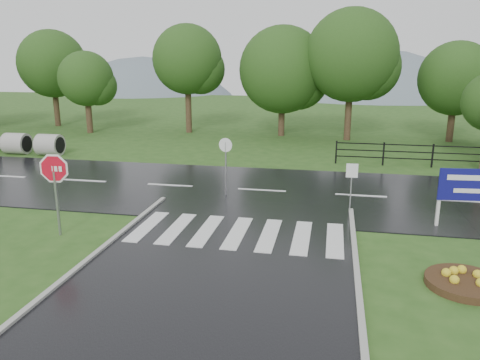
# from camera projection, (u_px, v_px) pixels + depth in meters

# --- Properties ---
(ground) EXTENTS (120.00, 120.00, 0.00)m
(ground) POSITION_uv_depth(u_px,v_px,m) (190.00, 319.00, 9.90)
(ground) COLOR #2A511B
(ground) RESTS_ON ground
(main_road) EXTENTS (90.00, 8.00, 0.04)m
(main_road) POSITION_uv_depth(u_px,v_px,m) (262.00, 191.00, 19.39)
(main_road) COLOR black
(main_road) RESTS_ON ground
(crosswalk) EXTENTS (6.50, 2.80, 0.02)m
(crosswalk) POSITION_uv_depth(u_px,v_px,m) (237.00, 233.00, 14.63)
(crosswalk) COLOR silver
(crosswalk) RESTS_ON ground
(fence_west) EXTENTS (9.58, 0.08, 1.20)m
(fence_west) POSITION_uv_depth(u_px,v_px,m) (433.00, 153.00, 23.43)
(fence_west) COLOR black
(fence_west) RESTS_ON ground
(hills) EXTENTS (102.00, 48.00, 48.00)m
(hills) POSITION_uv_depth(u_px,v_px,m) (334.00, 193.00, 74.84)
(hills) COLOR slate
(hills) RESTS_ON ground
(treeline) EXTENTS (83.20, 5.20, 10.00)m
(treeline) POSITION_uv_depth(u_px,v_px,m) (306.00, 137.00, 32.48)
(treeline) COLOR #1F4415
(treeline) RESTS_ON ground
(culvert_pipes) EXTENTS (7.60, 1.20, 1.20)m
(culvert_pipes) POSITION_uv_depth(u_px,v_px,m) (1.00, 143.00, 27.03)
(culvert_pipes) COLOR #9E9B93
(culvert_pipes) RESTS_ON ground
(stop_sign) EXTENTS (1.22, 0.16, 2.75)m
(stop_sign) POSITION_uv_depth(u_px,v_px,m) (55.00, 176.00, 14.11)
(stop_sign) COLOR #939399
(stop_sign) RESTS_ON ground
(estate_billboard) EXTENTS (2.27, 0.26, 1.99)m
(estate_billboard) POSITION_uv_depth(u_px,v_px,m) (475.00, 188.00, 14.79)
(estate_billboard) COLOR silver
(estate_billboard) RESTS_ON ground
(flower_bed) EXTENTS (1.88, 1.88, 0.38)m
(flower_bed) POSITION_uv_depth(u_px,v_px,m) (466.00, 281.00, 11.27)
(flower_bed) COLOR #332111
(flower_bed) RESTS_ON ground
(reg_sign_small) EXTENTS (0.40, 0.05, 1.82)m
(reg_sign_small) POSITION_uv_depth(u_px,v_px,m) (352.00, 178.00, 16.27)
(reg_sign_small) COLOR #939399
(reg_sign_small) RESTS_ON ground
(reg_sign_round) EXTENTS (0.54, 0.10, 2.35)m
(reg_sign_round) POSITION_uv_depth(u_px,v_px,m) (226.00, 160.00, 18.32)
(reg_sign_round) COLOR #939399
(reg_sign_round) RESTS_ON ground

